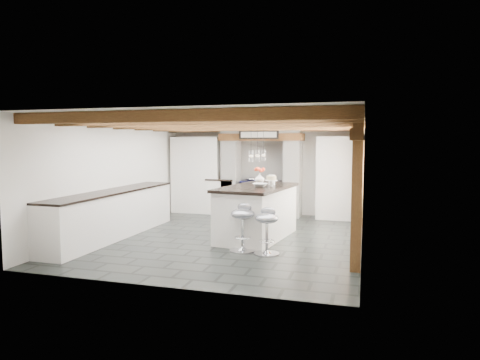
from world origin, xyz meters
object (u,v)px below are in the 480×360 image
(range_cooker, at_px, (261,197))
(bar_stool_near, at_px, (267,226))
(kitchen_island, at_px, (257,211))
(bar_stool_far, at_px, (243,222))

(range_cooker, distance_m, bar_stool_near, 3.86)
(kitchen_island, bearing_deg, bar_stool_far, -80.88)
(range_cooker, xyz_separation_m, kitchen_island, (0.53, -2.57, 0.06))
(range_cooker, relative_size, bar_stool_far, 1.21)
(range_cooker, xyz_separation_m, bar_stool_far, (0.55, -3.64, 0.05))
(range_cooker, distance_m, bar_stool_far, 3.69)
(range_cooker, height_order, bar_stool_far, range_cooker)
(range_cooker, bearing_deg, bar_stool_near, -75.12)
(bar_stool_near, bearing_deg, bar_stool_far, 175.95)
(range_cooker, distance_m, kitchen_island, 2.62)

